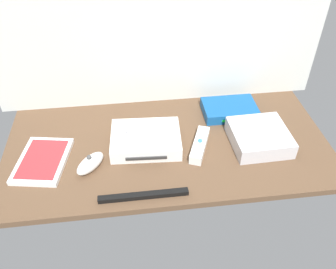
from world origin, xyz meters
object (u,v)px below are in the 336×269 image
object	(u,v)px
game_console	(146,140)
mini_computer	(259,137)
network_router	(229,109)
remote_wand	(200,145)
game_case	(43,161)
sensor_bar	(144,196)
remote_classic_pad	(142,135)
remote_nunchuk	(90,163)

from	to	relation	value
game_console	mini_computer	bearing A→B (deg)	-2.47
network_router	remote_wand	xyz separation A→B (cm)	(-13.57, -16.52, -0.19)
network_router	game_case	bearing A→B (deg)	-164.47
game_case	sensor_bar	distance (cm)	32.93
remote_wand	remote_classic_pad	bearing A→B (deg)	-166.30
game_case	remote_classic_pad	xyz separation A→B (cm)	(29.46, 2.60, 4.65)
sensor_bar	network_router	bearing A→B (deg)	46.09
remote_wand	sensor_bar	xyz separation A→B (cm)	(-18.40, -16.94, -0.81)
game_console	remote_nunchuk	distance (cm)	18.41
game_case	remote_classic_pad	distance (cm)	29.93
network_router	game_console	bearing A→B (deg)	-156.61
game_console	remote_classic_pad	bearing A→B (deg)	-128.78
game_console	game_case	distance (cm)	30.89
game_case	mini_computer	bearing A→B (deg)	10.50
game_case	network_router	xyz separation A→B (cm)	(60.28, 16.65, 0.94)
game_console	remote_nunchuk	size ratio (longest dim) A/B	2.09
network_router	remote_nunchuk	world-z (taller)	remote_nunchuk
network_router	remote_wand	world-z (taller)	same
game_console	sensor_bar	world-z (taller)	game_console
game_case	remote_classic_pad	bearing A→B (deg)	15.30
remote_nunchuk	game_console	bearing A→B (deg)	66.47
remote_wand	remote_nunchuk	xyz separation A→B (cm)	(-32.63, -4.36, 0.53)
remote_wand	sensor_bar	size ratio (longest dim) A/B	0.63
game_console	mini_computer	size ratio (longest dim) A/B	1.26
remote_classic_pad	game_console	bearing A→B (deg)	63.48
sensor_bar	game_console	bearing A→B (deg)	83.46
remote_classic_pad	game_case	bearing A→B (deg)	-159.26
mini_computer	sensor_bar	distance (cm)	40.81
game_console	sensor_bar	bearing A→B (deg)	-92.90
remote_classic_pad	sensor_bar	bearing A→B (deg)	-77.66
network_router	remote_nunchuk	distance (cm)	50.70
game_console	game_case	world-z (taller)	game_console
game_console	network_router	size ratio (longest dim) A/B	1.22
sensor_bar	mini_computer	bearing A→B (deg)	24.58
game_console	mini_computer	xyz separation A→B (cm)	(34.71, -3.59, 0.44)
mini_computer	network_router	size ratio (longest dim) A/B	0.97
network_router	mini_computer	bearing A→B (deg)	-72.81
mini_computer	remote_nunchuk	size ratio (longest dim) A/B	1.67
mini_computer	sensor_bar	world-z (taller)	mini_computer
mini_computer	remote_classic_pad	xyz separation A→B (cm)	(-35.86, 2.32, 2.77)
network_router	sensor_bar	world-z (taller)	network_router
game_console	remote_classic_pad	world-z (taller)	remote_classic_pad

